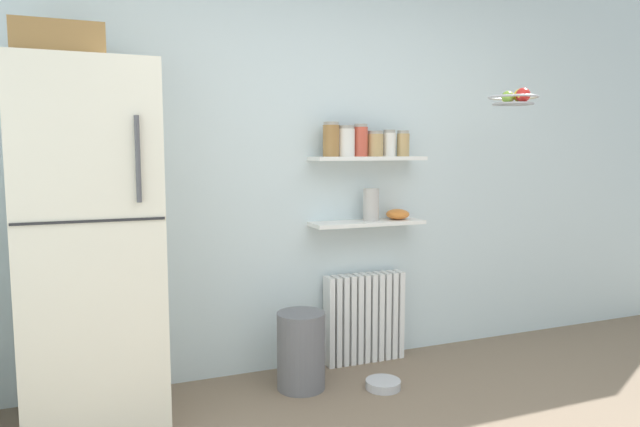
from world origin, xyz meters
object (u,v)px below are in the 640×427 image
refrigerator (91,240)px  storage_jar_2 (361,140)px  shelf_bowl (398,214)px  storage_jar_4 (389,143)px  vase (371,205)px  radiator (364,318)px  pet_food_bowl (383,384)px  storage_jar_0 (331,140)px  storage_jar_5 (403,144)px  storage_jar_1 (346,141)px  storage_jar_3 (375,144)px  trash_bin (301,351)px  hanging_fruit_basket (516,98)px

refrigerator → storage_jar_2: size_ratio=9.66×
refrigerator → shelf_bowl: (1.90, 0.21, 0.03)m
storage_jar_4 → vase: (-0.13, -0.00, -0.40)m
radiator → pet_food_bowl: radiator is taller
storage_jar_0 → storage_jar_4: size_ratio=1.25×
storage_jar_5 → shelf_bowl: (-0.03, 0.00, -0.47)m
storage_jar_1 → storage_jar_3: bearing=0.0°
storage_jar_4 → vase: storage_jar_4 is taller
storage_jar_0 → trash_bin: (-0.29, -0.23, -1.25)m
storage_jar_5 → trash_bin: 1.48m
storage_jar_2 → shelf_bowl: 0.56m
refrigerator → storage_jar_0: bearing=8.5°
storage_jar_0 → hanging_fruit_basket: 1.16m
storage_jar_4 → storage_jar_5: bearing=-0.0°
storage_jar_4 → vase: bearing=-180.0°
storage_jar_1 → storage_jar_5: bearing=0.0°
storage_jar_2 → vase: storage_jar_2 is taller
storage_jar_1 → shelf_bowl: storage_jar_1 is taller
storage_jar_0 → storage_jar_3: size_ratio=1.31×
trash_bin → pet_food_bowl: size_ratio=2.20×
refrigerator → storage_jar_1: (1.52, 0.21, 0.51)m
storage_jar_1 → pet_food_bowl: storage_jar_1 is taller
storage_jar_3 → hanging_fruit_basket: hanging_fruit_basket is taller
storage_jar_3 → storage_jar_4: bearing=0.0°
storage_jar_2 → storage_jar_3: bearing=0.0°
radiator → storage_jar_1: 1.18m
storage_jar_4 → trash_bin: size_ratio=0.37×
shelf_bowl → hanging_fruit_basket: bearing=-40.4°
storage_jar_4 → trash_bin: bearing=-161.6°
storage_jar_0 → vase: size_ratio=1.02×
storage_jar_5 → storage_jar_3: bearing=180.0°
storage_jar_2 → refrigerator: bearing=-172.6°
storage_jar_0 → vase: storage_jar_0 is taller
storage_jar_3 → storage_jar_5: 0.21m
refrigerator → storage_jar_1: refrigerator is taller
storage_jar_4 → storage_jar_2: bearing=-180.0°
pet_food_bowl → storage_jar_2: bearing=84.1°
vase → shelf_bowl: bearing=0.0°
refrigerator → pet_food_bowl: bearing=-7.6°
storage_jar_0 → vase: bearing=0.0°
radiator → vase: size_ratio=2.82×
pet_food_bowl → hanging_fruit_basket: (0.87, -0.04, 1.71)m
radiator → shelf_bowl: 0.73m
trash_bin → storage_jar_5: bearing=16.2°
refrigerator → radiator: size_ratio=3.36×
storage_jar_0 → storage_jar_2: size_ratio=1.04×
storage_jar_3 → storage_jar_5: storage_jar_5 is taller
shelf_bowl → vase: bearing=180.0°
shelf_bowl → trash_bin: shelf_bowl is taller
shelf_bowl → storage_jar_1: bearing=-180.0°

